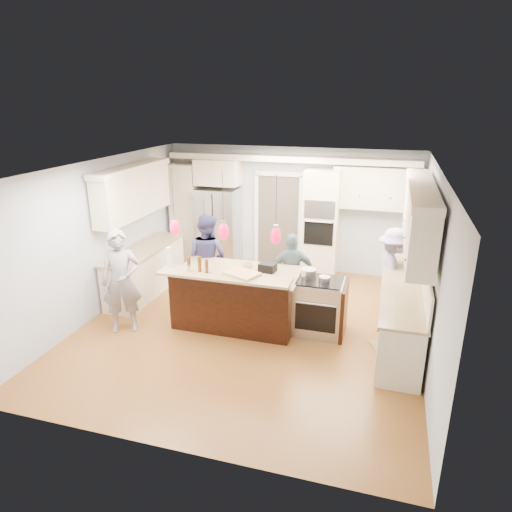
% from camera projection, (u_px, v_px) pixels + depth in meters
% --- Properties ---
extents(ground_plane, '(6.00, 6.00, 0.00)m').
position_uv_depth(ground_plane, '(250.00, 326.00, 7.77)').
color(ground_plane, '#925C28').
rests_on(ground_plane, ground).
extents(room_shell, '(5.54, 6.04, 2.72)m').
position_uv_depth(room_shell, '(250.00, 223.00, 7.17)').
color(room_shell, '#B2BCC6').
rests_on(room_shell, ground).
extents(refrigerator, '(0.90, 0.70, 1.80)m').
position_uv_depth(refrigerator, '(219.00, 228.00, 10.28)').
color(refrigerator, '#B7B7BC').
rests_on(refrigerator, ground).
extents(oven_column, '(0.72, 0.69, 2.30)m').
position_uv_depth(oven_column, '(321.00, 224.00, 9.61)').
color(oven_column, beige).
rests_on(oven_column, ground).
extents(back_upper_cabinets, '(5.30, 0.61, 2.54)m').
position_uv_depth(back_upper_cabinets, '(254.00, 195.00, 9.92)').
color(back_upper_cabinets, beige).
rests_on(back_upper_cabinets, ground).
extents(right_counter_run, '(0.64, 3.10, 2.51)m').
position_uv_depth(right_counter_run, '(407.00, 278.00, 7.04)').
color(right_counter_run, beige).
rests_on(right_counter_run, ground).
extents(left_cabinets, '(0.64, 2.30, 2.51)m').
position_uv_depth(left_cabinets, '(141.00, 241.00, 8.80)').
color(left_cabinets, beige).
rests_on(left_cabinets, ground).
extents(kitchen_island, '(2.10, 1.46, 1.12)m').
position_uv_depth(kitchen_island, '(237.00, 297.00, 7.74)').
color(kitchen_island, black).
rests_on(kitchen_island, ground).
extents(island_range, '(0.82, 0.71, 0.92)m').
position_uv_depth(island_range, '(321.00, 307.00, 7.45)').
color(island_range, '#B7B7BC').
rests_on(island_range, ground).
extents(pendant_lights, '(1.75, 0.15, 1.03)m').
position_uv_depth(pendant_lights, '(224.00, 231.00, 6.78)').
color(pendant_lights, black).
rests_on(pendant_lights, ground).
extents(person_bar_end, '(0.75, 0.66, 1.74)m').
position_uv_depth(person_bar_end, '(121.00, 282.00, 7.38)').
color(person_bar_end, gray).
rests_on(person_bar_end, ground).
extents(person_far_left, '(0.96, 0.83, 1.68)m').
position_uv_depth(person_far_left, '(207.00, 258.00, 8.56)').
color(person_far_left, navy).
rests_on(person_far_left, ground).
extents(person_far_right, '(0.90, 0.55, 1.44)m').
position_uv_depth(person_far_right, '(292.00, 273.00, 8.16)').
color(person_far_right, slate).
rests_on(person_far_right, ground).
extents(person_range_side, '(0.82, 1.13, 1.57)m').
position_uv_depth(person_range_side, '(392.00, 272.00, 8.02)').
color(person_range_side, '#8F80AD').
rests_on(person_range_side, ground).
extents(floor_rug, '(0.90, 1.04, 0.01)m').
position_uv_depth(floor_rug, '(397.00, 353.00, 6.94)').
color(floor_rug, olive).
rests_on(floor_rug, ground).
extents(water_bottle, '(0.10, 0.10, 0.33)m').
position_uv_depth(water_bottle, '(169.00, 257.00, 7.23)').
color(water_bottle, silver).
rests_on(water_bottle, kitchen_island).
extents(beer_bottle_a, '(0.07, 0.07, 0.24)m').
position_uv_depth(beer_bottle_a, '(200.00, 264.00, 7.07)').
color(beer_bottle_a, '#4D2D0D').
rests_on(beer_bottle_a, kitchen_island).
extents(beer_bottle_b, '(0.07, 0.07, 0.24)m').
position_uv_depth(beer_bottle_b, '(189.00, 264.00, 7.10)').
color(beer_bottle_b, '#4D2D0D').
rests_on(beer_bottle_b, kitchen_island).
extents(beer_bottle_c, '(0.06, 0.06, 0.22)m').
position_uv_depth(beer_bottle_c, '(207.00, 266.00, 7.02)').
color(beer_bottle_c, '#4D2D0D').
rests_on(beer_bottle_c, kitchen_island).
extents(drink_can, '(0.07, 0.07, 0.12)m').
position_uv_depth(drink_can, '(189.00, 268.00, 7.07)').
color(drink_can, '#B7B7BC').
rests_on(drink_can, kitchen_island).
extents(cutting_board, '(0.60, 0.52, 0.04)m').
position_uv_depth(cutting_board, '(242.00, 274.00, 6.97)').
color(cutting_board, tan).
rests_on(cutting_board, kitchen_island).
extents(pot_large, '(0.25, 0.25, 0.14)m').
position_uv_depth(pot_large, '(309.00, 273.00, 7.40)').
color(pot_large, '#B7B7BC').
rests_on(pot_large, island_range).
extents(pot_small, '(0.18, 0.18, 0.09)m').
position_uv_depth(pot_small, '(325.00, 279.00, 7.22)').
color(pot_small, '#B7B7BC').
rests_on(pot_small, island_range).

